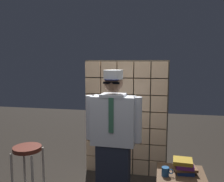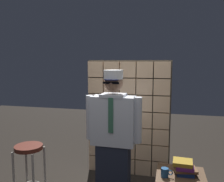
{
  "view_description": "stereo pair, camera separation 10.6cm",
  "coord_description": "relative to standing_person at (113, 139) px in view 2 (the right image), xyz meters",
  "views": [
    {
      "loc": [
        0.52,
        -2.3,
        1.79
      ],
      "look_at": [
        -0.02,
        0.37,
        1.45
      ],
      "focal_mm": 38.4,
      "sensor_mm": 36.0,
      "label": 1
    },
    {
      "loc": [
        0.62,
        -2.28,
        1.79
      ],
      "look_at": [
        -0.02,
        0.37,
        1.45
      ],
      "focal_mm": 38.4,
      "sensor_mm": 36.0,
      "label": 2
    }
  ],
  "objects": [
    {
      "name": "glass_block_wall",
      "position": [
        0.01,
        0.98,
        0.01
      ],
      "size": [
        1.31,
        0.1,
        1.83
      ],
      "color": "#E0B78C",
      "rests_on": "ground"
    },
    {
      "name": "side_table",
      "position": [
        0.78,
        -0.11,
        -0.39
      ],
      "size": [
        0.52,
        0.52,
        0.57
      ],
      "color": "#513823",
      "rests_on": "ground"
    },
    {
      "name": "standing_person",
      "position": [
        0.0,
        0.0,
        0.0
      ],
      "size": [
        0.67,
        0.29,
        1.69
      ],
      "rotation": [
        0.0,
        0.0,
        -0.03
      ],
      "color": "#1E2333",
      "rests_on": "ground"
    },
    {
      "name": "coffee_mug",
      "position": [
        0.61,
        -0.19,
        -0.26
      ],
      "size": [
        0.13,
        0.08,
        0.09
      ],
      "color": "navy",
      "rests_on": "side_table"
    },
    {
      "name": "book_stack",
      "position": [
        0.81,
        -0.08,
        -0.23
      ],
      "size": [
        0.27,
        0.22,
        0.15
      ],
      "color": "navy",
      "rests_on": "side_table"
    },
    {
      "name": "bar_stool",
      "position": [
        -1.03,
        -0.16,
        -0.31
      ],
      "size": [
        0.34,
        0.34,
        0.76
      ],
      "color": "#592319",
      "rests_on": "ground"
    }
  ]
}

